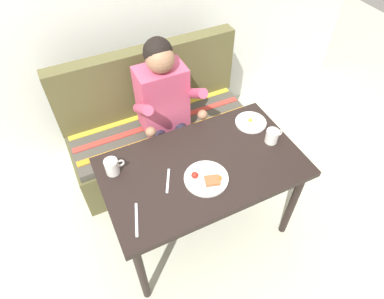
{
  "coord_description": "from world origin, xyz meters",
  "views": [
    {
      "loc": [
        -0.6,
        -1.1,
        2.25
      ],
      "look_at": [
        0.0,
        0.15,
        0.72
      ],
      "focal_mm": 30.97,
      "sensor_mm": 36.0,
      "label": 1
    }
  ],
  "objects": [
    {
      "name": "person",
      "position": [
        0.01,
        0.59,
        0.74
      ],
      "size": [
        0.45,
        0.61,
        1.21
      ],
      "color": "#C04969",
      "rests_on": "ground"
    },
    {
      "name": "knife",
      "position": [
        -0.48,
        -0.18,
        0.73
      ],
      "size": [
        0.08,
        0.19,
        0.0
      ],
      "primitive_type": "cube",
      "rotation": [
        0.0,
        0.0,
        -0.32
      ],
      "color": "silver",
      "rests_on": "table"
    },
    {
      "name": "table",
      "position": [
        0.0,
        0.0,
        0.65
      ],
      "size": [
        1.2,
        0.7,
        0.73
      ],
      "color": "black",
      "rests_on": "ground"
    },
    {
      "name": "couch",
      "position": [
        0.0,
        0.76,
        0.33
      ],
      "size": [
        1.44,
        0.56,
        1.0
      ],
      "color": "brown",
      "rests_on": "ground"
    },
    {
      "name": "fork",
      "position": [
        -0.23,
        -0.02,
        0.73
      ],
      "size": [
        0.09,
        0.16,
        0.0
      ],
      "primitive_type": "cube",
      "rotation": [
        0.0,
        0.0,
        -0.47
      ],
      "color": "silver",
      "rests_on": "table"
    },
    {
      "name": "plate_breakfast",
      "position": [
        -0.03,
        -0.11,
        0.74
      ],
      "size": [
        0.26,
        0.26,
        0.05
      ],
      "color": "white",
      "rests_on": "table"
    },
    {
      "name": "coffee_mug",
      "position": [
        0.48,
        -0.01,
        0.78
      ],
      "size": [
        0.12,
        0.08,
        0.09
      ],
      "color": "white",
      "rests_on": "table"
    },
    {
      "name": "coffee_mug_second",
      "position": [
        -0.49,
        0.18,
        0.78
      ],
      "size": [
        0.12,
        0.08,
        0.1
      ],
      "color": "white",
      "rests_on": "table"
    },
    {
      "name": "plate_eggs",
      "position": [
        0.45,
        0.19,
        0.74
      ],
      "size": [
        0.21,
        0.21,
        0.04
      ],
      "color": "white",
      "rests_on": "table"
    },
    {
      "name": "ground_plane",
      "position": [
        0.0,
        0.0,
        0.0
      ],
      "size": [
        8.0,
        8.0,
        0.0
      ],
      "primitive_type": "plane",
      "color": "beige"
    }
  ]
}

